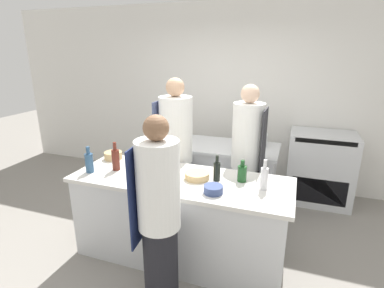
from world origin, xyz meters
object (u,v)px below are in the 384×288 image
bowl_wooden_salad (197,176)px  bowl_ceramic_blue (213,189)px  oven_range (320,168)px  chef_at_stove (247,161)px  chef_at_prep_near (159,218)px  chef_at_pass_far (176,155)px  bottle_cooking_oil (116,159)px  bowl_mixing_large (164,167)px  bottle_wine (217,171)px  bottle_vinegar (170,171)px  bottle_water (89,162)px  bottle_sauce (264,178)px  bowl_prep_small (113,155)px  cup (147,161)px  bottle_olive_oil (242,173)px  stockpot (255,139)px

bowl_wooden_salad → bowl_ceramic_blue: bearing=-46.6°
oven_range → chef_at_stove: size_ratio=0.58×
chef_at_prep_near → bowl_ceramic_blue: chef_at_prep_near is taller
chef_at_pass_far → bottle_cooking_oil: chef_at_pass_far is taller
chef_at_prep_near → bowl_mixing_large: (-0.33, 0.80, 0.08)m
chef_at_pass_far → bottle_cooking_oil: (-0.43, -0.60, 0.10)m
bowl_wooden_salad → bottle_wine: bearing=6.7°
chef_at_stove → bottle_vinegar: (-0.59, -0.84, 0.11)m
chef_at_pass_far → bottle_water: size_ratio=6.55×
bottle_wine → bottle_sauce: (0.45, -0.04, 0.01)m
bottle_cooking_oil → bowl_wooden_salad: (0.88, 0.07, -0.09)m
bowl_mixing_large → bottle_wine: bearing=-5.9°
oven_range → chef_at_prep_near: 2.80m
bowl_prep_small → bowl_ceramic_blue: 1.41m
bottle_water → bowl_prep_small: bottle_water is taller
bowl_prep_small → bowl_wooden_salad: 1.12m
bowl_prep_small → cup: (0.47, -0.05, 0.00)m
chef_at_stove → bottle_water: (-1.48, -0.89, 0.11)m
bottle_cooking_oil → bottle_water: bearing=-147.0°
chef_at_stove → bottle_sauce: bearing=22.7°
oven_range → bottle_sauce: bottle_sauce is taller
oven_range → bottle_vinegar: 2.45m
bottle_olive_oil → bowl_wooden_salad: size_ratio=0.88×
chef_at_stove → cup: (-1.01, -0.52, 0.05)m
chef_at_pass_far → bowl_ceramic_blue: chef_at_pass_far is taller
bottle_cooking_oil → bowl_ceramic_blue: 1.13m
bottle_vinegar → chef_at_prep_near: bearing=-75.5°
chef_at_prep_near → stockpot: bearing=-18.6°
chef_at_pass_far → stockpot: chef_at_pass_far is taller
bottle_vinegar → bottle_water: bearing=-177.0°
bowl_wooden_salad → stockpot: (0.38, 1.29, 0.05)m
chef_at_pass_far → cup: size_ratio=18.35×
chef_at_stove → bowl_ceramic_blue: (-0.14, -0.92, 0.04)m
chef_at_pass_far → bottle_cooking_oil: 0.75m
bottle_water → stockpot: bearing=45.5°
bottle_sauce → stockpot: bottle_sauce is taller
oven_range → chef_at_prep_near: (-1.32, -2.45, 0.33)m
bottle_sauce → bottle_vinegar: bearing=-170.4°
chef_at_prep_near → bowl_ceramic_blue: 0.57m
cup → stockpot: bearing=48.3°
oven_range → chef_at_stove: bearing=-129.6°
bottle_water → oven_range: bearing=39.6°
chef_at_prep_near → bowl_prep_small: size_ratio=8.13×
bottle_wine → bowl_mixing_large: bottle_wine is taller
bottle_sauce → bowl_ceramic_blue: size_ratio=1.65×
bowl_mixing_large → cup: bearing=162.4°
chef_at_stove → cup: size_ratio=17.77×
chef_at_stove → bowl_wooden_salad: bearing=-27.5°
bottle_cooking_oil → bowl_prep_small: 0.36m
oven_range → bowl_prep_small: oven_range is taller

